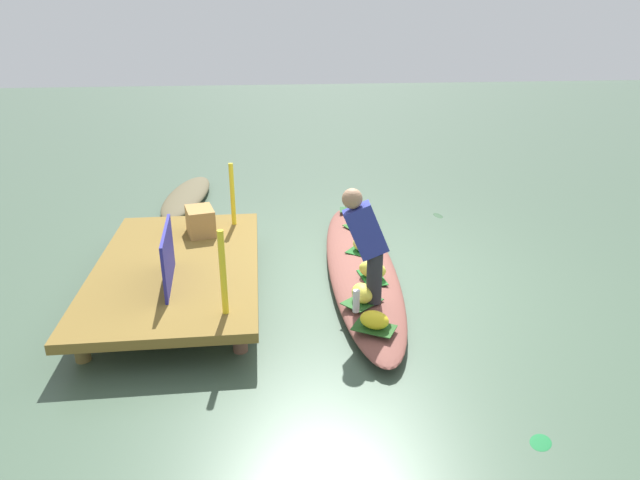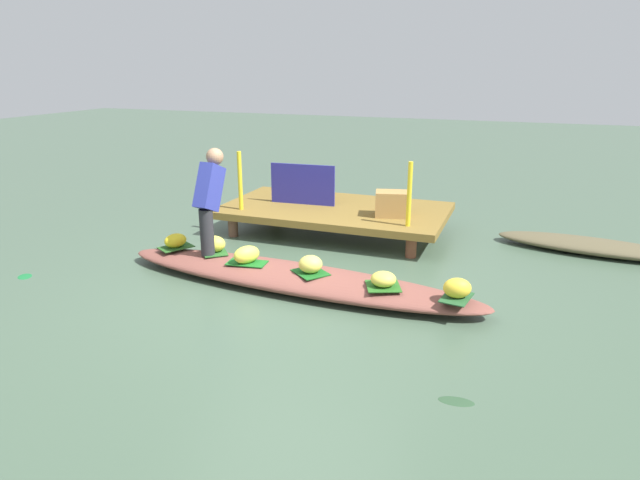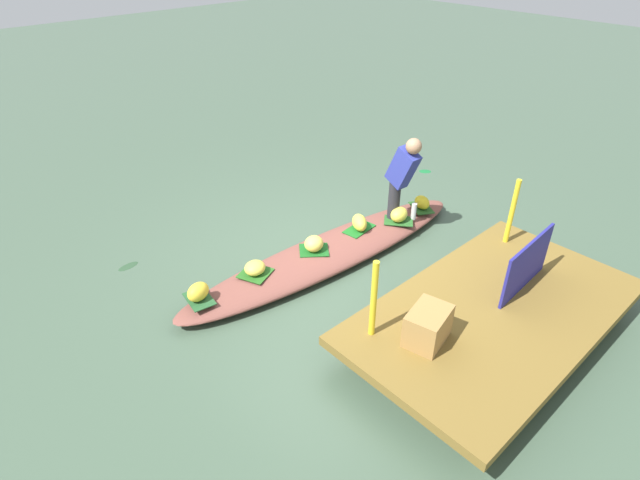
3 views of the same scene
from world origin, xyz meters
The scene contains 23 objects.
canal_water centered at (0.00, 0.00, 0.00)m, with size 40.00×40.00×0.00m, color #425945.
dock_platform centered at (-0.26, 2.15, 0.32)m, with size 3.20×1.80×0.37m.
vendor_boat centered at (0.00, 0.00, 0.11)m, with size 4.31×0.80×0.21m, color brown.
leaf_mat_0 centered at (-1.62, 0.16, 0.22)m, with size 0.39×0.25×0.01m, color #24551F.
banana_bunch_0 centered at (-1.62, 0.16, 0.30)m, with size 0.28×0.19×0.17m, color yellow.
leaf_mat_1 centered at (0.23, -0.06, 0.22)m, with size 0.36×0.30×0.01m, color #195B1E.
banana_bunch_1 centered at (0.23, -0.06, 0.31)m, with size 0.26×0.23×0.19m, color #F5DB58.
leaf_mat_2 centered at (-1.10, 0.19, 0.22)m, with size 0.39×0.27×0.01m, color #265B24.
banana_bunch_2 centered at (-1.10, 0.19, 0.31)m, with size 0.28×0.21×0.20m, color yellow.
leaf_mat_3 centered at (1.06, -0.15, 0.22)m, with size 0.33×0.33×0.01m, color #265F1E.
banana_bunch_3 centered at (1.06, -0.15, 0.29)m, with size 0.23×0.26×0.15m, color #EDD44C.
leaf_mat_4 centered at (1.79, -0.18, 0.22)m, with size 0.37×0.25×0.01m, color #24522B.
banana_bunch_4 centered at (1.79, -0.18, 0.31)m, with size 0.27×0.19×0.20m, color yellow.
leaf_mat_5 centered at (-0.55, -0.03, 0.22)m, with size 0.44×0.24×0.01m, color #1A6520.
banana_bunch_5 centered at (-0.55, -0.03, 0.31)m, with size 0.31×0.18×0.20m, color #F1E548.
vendor_person centered at (-1.10, 0.16, 0.91)m, with size 0.21×0.48×1.22m.
water_bottle centered at (-1.29, 0.28, 0.33)m, with size 0.07×0.07×0.24m, color silver.
market_banner centered at (-0.76, 2.15, 0.67)m, with size 0.97×0.03×0.59m, color navy.
railing_post_west centered at (-1.46, 1.55, 0.79)m, with size 0.06×0.06×0.83m, color yellow.
railing_post_east centered at (0.94, 1.55, 0.79)m, with size 0.06×0.06×0.83m, color yellow.
produce_crate centered at (0.62, 1.95, 0.54)m, with size 0.44×0.32×0.34m, color #A57B42.
drifting_plant_0 centered at (-3.03, -0.83, 0.00)m, with size 0.21×0.15×0.01m, color #196C33.
drifting_plant_1 centered at (1.99, -1.60, 0.00)m, with size 0.26×0.12×0.01m, color #2A482D.
Camera 3 is at (3.73, 3.88, 3.73)m, focal length 28.67 mm.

